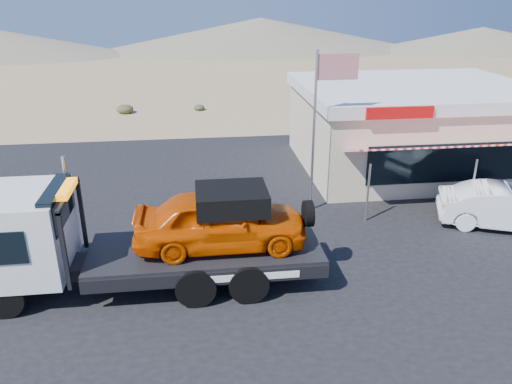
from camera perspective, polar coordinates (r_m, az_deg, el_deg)
ground at (r=14.97m, az=-7.79°, el=-10.10°), size 120.00×120.00×0.00m
asphalt_lot at (r=17.64m, az=-1.27°, el=-4.51°), size 32.00×24.00×0.02m
tow_truck at (r=14.23m, az=-12.90°, el=-4.49°), size 9.41×2.79×3.14m
white_sedan at (r=19.71m, az=26.70°, el=-1.61°), size 4.84×3.14×1.51m
jerky_store at (r=24.61m, az=17.38°, el=7.25°), size 10.40×9.97×3.90m
flagpole at (r=18.24m, az=7.43°, el=8.80°), size 1.55×0.10×6.00m
distant_hills at (r=68.83m, az=-16.37°, el=16.42°), size 126.00×48.00×4.20m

